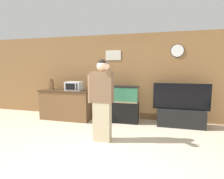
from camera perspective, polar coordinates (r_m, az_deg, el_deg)
ground_plane at (r=3.17m, az=-4.99°, el=-22.96°), size 18.00×18.00×0.00m
wall_back_paneled at (r=5.46m, az=4.75°, el=4.12°), size 10.00×0.08×2.60m
counter_island at (r=5.63m, az=-14.47°, el=-4.70°), size 1.59×0.69×0.91m
microwave at (r=5.39m, az=-12.31°, el=1.11°), size 0.48×0.34×0.26m
knife_block at (r=5.82m, az=-19.16°, el=1.29°), size 0.12×0.09×0.34m
aquarium_on_stand at (r=5.11m, az=3.17°, el=-4.77°), size 0.98×0.37×1.06m
tv_on_stand at (r=5.10m, az=21.45°, el=-7.40°), size 1.46×0.40×1.17m
person_standing at (r=3.73m, az=-3.41°, el=-3.16°), size 0.56×0.42×1.77m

